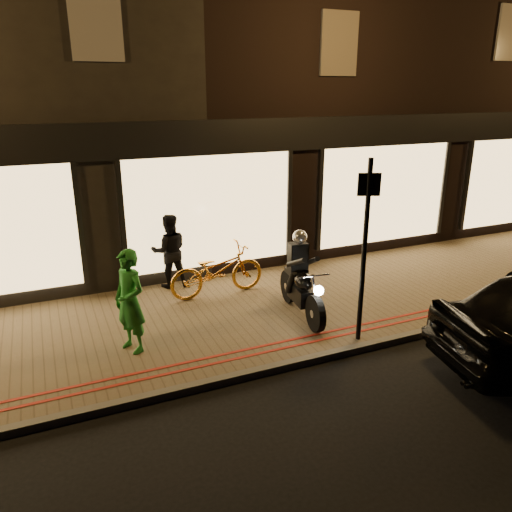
{
  "coord_description": "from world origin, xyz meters",
  "views": [
    {
      "loc": [
        -3.26,
        -5.91,
        4.1
      ],
      "look_at": [
        0.31,
        2.24,
        1.1
      ],
      "focal_mm": 35.0,
      "sensor_mm": 36.0,
      "label": 1
    }
  ],
  "objects_px": {
    "motorcycle": "(301,283)",
    "bicycle_gold": "(217,271)",
    "sign_post": "(365,243)",
    "person_green": "(130,301)"
  },
  "relations": [
    {
      "from": "bicycle_gold",
      "to": "person_green",
      "type": "distance_m",
      "value": 2.56
    },
    {
      "from": "bicycle_gold",
      "to": "person_green",
      "type": "relative_size",
      "value": 1.17
    },
    {
      "from": "person_green",
      "to": "motorcycle",
      "type": "bearing_deg",
      "value": 63.06
    },
    {
      "from": "sign_post",
      "to": "bicycle_gold",
      "type": "relative_size",
      "value": 1.53
    },
    {
      "from": "motorcycle",
      "to": "person_green",
      "type": "bearing_deg",
      "value": -171.65
    },
    {
      "from": "person_green",
      "to": "sign_post",
      "type": "bearing_deg",
      "value": 43.34
    },
    {
      "from": "motorcycle",
      "to": "person_green",
      "type": "relative_size",
      "value": 1.16
    },
    {
      "from": "motorcycle",
      "to": "bicycle_gold",
      "type": "distance_m",
      "value": 1.85
    },
    {
      "from": "motorcycle",
      "to": "bicycle_gold",
      "type": "xyz_separation_m",
      "value": [
        -1.09,
        1.49,
        -0.1
      ]
    },
    {
      "from": "motorcycle",
      "to": "sign_post",
      "type": "xyz_separation_m",
      "value": [
        0.43,
        -1.23,
        1.06
      ]
    }
  ]
}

